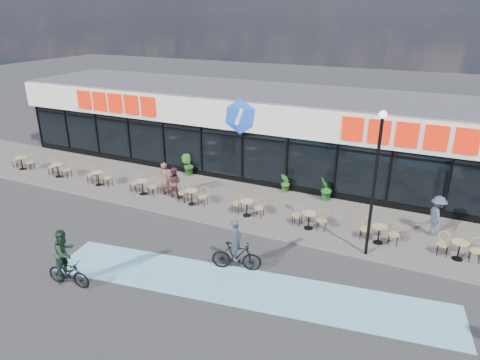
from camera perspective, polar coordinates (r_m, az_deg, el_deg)
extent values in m
plane|color=#28282B|center=(17.88, -9.20, -8.19)|extent=(120.00, 120.00, 0.00)
cube|color=#5B5550|center=(21.28, -2.50, -2.66)|extent=(44.00, 5.00, 0.10)
cube|color=#67A6C3|center=(15.09, 0.64, -14.09)|extent=(14.17, 4.13, 0.01)
cube|color=black|center=(25.46, 3.15, 4.98)|extent=(30.00, 6.00, 3.00)
cube|color=beige|center=(24.77, 3.13, 9.87)|extent=(30.60, 6.30, 1.50)
cube|color=#47474C|center=(24.76, 3.30, 11.75)|extent=(30.60, 6.30, 0.10)
cube|color=navy|center=(22.35, 0.28, 6.75)|extent=(30.60, 0.08, 0.18)
cube|color=black|center=(22.46, 0.29, 5.77)|extent=(30.00, 0.06, 0.08)
cube|color=black|center=(23.27, 0.29, -0.04)|extent=(30.00, 0.10, 0.40)
cube|color=red|center=(26.26, -16.28, 9.84)|extent=(5.63, 0.18, 1.10)
cube|color=red|center=(20.02, 21.34, 5.68)|extent=(5.63, 0.18, 1.10)
ellipsoid|color=blue|center=(21.94, 0.00, 8.48)|extent=(1.90, 0.24, 1.90)
cylinder|color=black|center=(31.87, -25.19, 6.38)|extent=(0.10, 0.10, 3.00)
cylinder|color=black|center=(30.03, -22.06, 6.02)|extent=(0.10, 0.10, 3.00)
cylinder|color=black|center=(28.29, -18.53, 5.59)|extent=(0.10, 0.10, 3.00)
cylinder|color=black|center=(26.68, -14.57, 5.08)|extent=(0.10, 0.10, 3.00)
cylinder|color=black|center=(25.21, -10.13, 4.49)|extent=(0.10, 0.10, 3.00)
cylinder|color=black|center=(23.91, -5.18, 3.79)|extent=(0.10, 0.10, 3.00)
cylinder|color=black|center=(22.81, 0.29, 2.99)|extent=(0.10, 0.10, 3.00)
cylinder|color=black|center=(21.94, 6.23, 2.08)|extent=(0.10, 0.10, 3.00)
cylinder|color=black|center=(21.33, 12.58, 1.09)|extent=(0.10, 0.10, 3.00)
cylinder|color=black|center=(21.01, 19.21, 0.04)|extent=(0.10, 0.10, 3.00)
cylinder|color=black|center=(20.97, 25.96, -1.03)|extent=(0.10, 0.10, 3.00)
cylinder|color=black|center=(16.22, 17.37, -1.27)|extent=(0.12, 0.12, 5.34)
sphere|color=#FFF2CC|center=(15.40, 18.53, 8.27)|extent=(0.28, 0.28, 0.28)
cylinder|color=tan|center=(28.06, -27.22, 2.69)|extent=(0.60, 0.60, 0.04)
cylinder|color=black|center=(28.16, -27.10, 2.02)|extent=(0.06, 0.06, 0.70)
cylinder|color=black|center=(28.27, -26.97, 1.33)|extent=(0.40, 0.40, 0.02)
cylinder|color=tan|center=(25.90, -23.20, 1.91)|extent=(0.60, 0.60, 0.04)
cylinder|color=black|center=(26.01, -23.08, 1.18)|extent=(0.06, 0.06, 0.70)
cylinder|color=black|center=(26.13, -22.97, 0.44)|extent=(0.40, 0.40, 0.02)
cylinder|color=tan|center=(23.89, -18.47, 0.98)|extent=(0.60, 0.60, 0.04)
cylinder|color=black|center=(24.01, -18.38, 0.20)|extent=(0.06, 0.06, 0.70)
cylinder|color=black|center=(24.14, -18.28, -0.60)|extent=(0.40, 0.40, 0.02)
cylinder|color=tan|center=(22.08, -12.94, -0.12)|extent=(0.60, 0.60, 0.04)
cylinder|color=black|center=(22.21, -12.86, -0.96)|extent=(0.06, 0.06, 0.70)
cylinder|color=black|center=(22.35, -12.78, -1.81)|extent=(0.40, 0.40, 0.02)
cylinder|color=tan|center=(20.52, -6.48, -1.40)|extent=(0.60, 0.60, 0.04)
cylinder|color=black|center=(20.66, -6.44, -2.29)|extent=(0.06, 0.06, 0.70)
cylinder|color=black|center=(20.81, -6.40, -3.20)|extent=(0.40, 0.40, 0.02)
cylinder|color=tan|center=(19.27, 0.92, -2.84)|extent=(0.60, 0.60, 0.04)
cylinder|color=black|center=(19.42, 0.92, -3.78)|extent=(0.06, 0.06, 0.70)
cylinder|color=black|center=(19.58, 0.91, -4.73)|extent=(0.40, 0.40, 0.02)
cylinder|color=tan|center=(18.40, 9.21, -4.39)|extent=(0.60, 0.60, 0.04)
cylinder|color=black|center=(18.55, 9.15, -5.36)|extent=(0.06, 0.06, 0.70)
cylinder|color=black|center=(18.72, 9.08, -6.34)|extent=(0.40, 0.40, 0.02)
cylinder|color=tan|center=(17.96, 18.15, -5.95)|extent=(0.60, 0.60, 0.04)
cylinder|color=black|center=(18.12, 18.02, -6.93)|extent=(0.06, 0.06, 0.70)
cylinder|color=black|center=(18.29, 17.89, -7.93)|extent=(0.40, 0.40, 0.02)
cylinder|color=tan|center=(17.98, 27.34, -7.40)|extent=(0.60, 0.60, 0.04)
cylinder|color=black|center=(18.14, 27.15, -8.37)|extent=(0.06, 0.06, 0.70)
cylinder|color=black|center=(18.31, 26.96, -9.35)|extent=(0.40, 0.40, 0.02)
imported|color=#275919|center=(24.27, -7.00, 2.02)|extent=(0.76, 0.66, 1.22)
imported|color=#2E681D|center=(21.94, 6.10, -0.38)|extent=(0.68, 0.72, 1.03)
imported|color=#1D6821|center=(21.24, 11.37, -1.18)|extent=(0.63, 0.74, 1.23)
imported|color=brown|center=(21.63, -9.94, 0.11)|extent=(0.74, 0.59, 1.76)
imported|color=#4E282B|center=(21.44, -8.79, -0.30)|extent=(0.81, 0.65, 1.57)
imported|color=#30394C|center=(19.38, 24.78, -4.36)|extent=(1.04, 1.29, 1.74)
imported|color=black|center=(15.70, -0.48, -10.12)|extent=(1.90, 0.98, 1.10)
imported|color=#2A3641|center=(15.35, -0.49, -7.96)|extent=(0.51, 0.65, 1.56)
imported|color=black|center=(16.01, -21.93, -11.44)|extent=(1.69, 0.63, 0.99)
imported|color=black|center=(15.61, -22.34, -8.96)|extent=(0.72, 0.88, 1.70)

